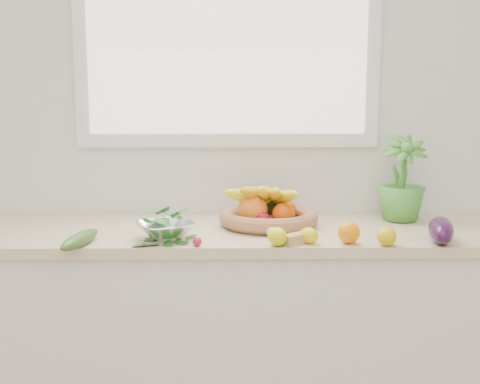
{
  "coord_description": "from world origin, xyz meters",
  "views": [
    {
      "loc": [
        0.02,
        -0.38,
        1.42
      ],
      "look_at": [
        0.05,
        1.93,
        1.05
      ],
      "focal_mm": 45.0,
      "sensor_mm": 36.0,
      "label": 1
    }
  ],
  "objects_px": {
    "apple": "(263,221)",
    "eggplant": "(441,230)",
    "colander_with_spinach": "(166,225)",
    "potted_herb": "(402,178)",
    "fruit_basket": "(268,212)",
    "cucumber": "(80,239)"
  },
  "relations": [
    {
      "from": "apple",
      "to": "eggplant",
      "type": "xyz_separation_m",
      "value": [
        0.63,
        -0.21,
        0.01
      ]
    },
    {
      "from": "apple",
      "to": "colander_with_spinach",
      "type": "xyz_separation_m",
      "value": [
        -0.36,
        -0.15,
        0.02
      ]
    },
    {
      "from": "colander_with_spinach",
      "to": "potted_herb",
      "type": "bearing_deg",
      "value": 18.9
    },
    {
      "from": "apple",
      "to": "colander_with_spinach",
      "type": "bearing_deg",
      "value": -156.92
    },
    {
      "from": "fruit_basket",
      "to": "colander_with_spinach",
      "type": "distance_m",
      "value": 0.45
    },
    {
      "from": "apple",
      "to": "potted_herb",
      "type": "distance_m",
      "value": 0.63
    },
    {
      "from": "fruit_basket",
      "to": "apple",
      "type": "bearing_deg",
      "value": -107.17
    },
    {
      "from": "cucumber",
      "to": "colander_with_spinach",
      "type": "height_order",
      "value": "colander_with_spinach"
    },
    {
      "from": "potted_herb",
      "to": "colander_with_spinach",
      "type": "height_order",
      "value": "potted_herb"
    },
    {
      "from": "eggplant",
      "to": "potted_herb",
      "type": "relative_size",
      "value": 0.65
    },
    {
      "from": "eggplant",
      "to": "colander_with_spinach",
      "type": "bearing_deg",
      "value": 176.75
    },
    {
      "from": "cucumber",
      "to": "colander_with_spinach",
      "type": "distance_m",
      "value": 0.31
    },
    {
      "from": "apple",
      "to": "eggplant",
      "type": "bearing_deg",
      "value": -18.6
    },
    {
      "from": "colander_with_spinach",
      "to": "cucumber",
      "type": "bearing_deg",
      "value": -161.55
    },
    {
      "from": "fruit_basket",
      "to": "colander_with_spinach",
      "type": "height_order",
      "value": "fruit_basket"
    },
    {
      "from": "cucumber",
      "to": "colander_with_spinach",
      "type": "relative_size",
      "value": 1.02
    },
    {
      "from": "eggplant",
      "to": "potted_herb",
      "type": "distance_m",
      "value": 0.41
    },
    {
      "from": "eggplant",
      "to": "cucumber",
      "type": "relative_size",
      "value": 0.83
    },
    {
      "from": "apple",
      "to": "potted_herb",
      "type": "bearing_deg",
      "value": 16.21
    },
    {
      "from": "potted_herb",
      "to": "fruit_basket",
      "type": "relative_size",
      "value": 0.71
    },
    {
      "from": "cucumber",
      "to": "fruit_basket",
      "type": "height_order",
      "value": "fruit_basket"
    },
    {
      "from": "cucumber",
      "to": "potted_herb",
      "type": "distance_m",
      "value": 1.32
    }
  ]
}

